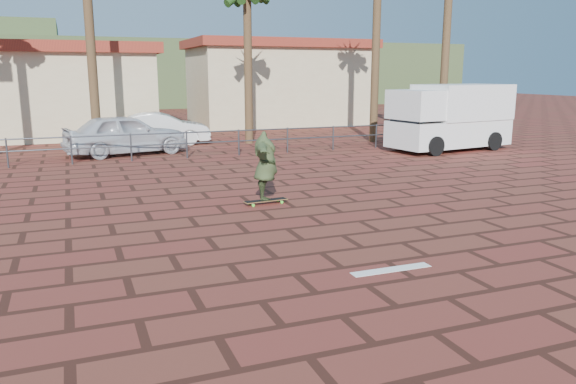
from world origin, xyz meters
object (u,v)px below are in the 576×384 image
object	(u,v)px
skateboarder	(266,166)
car_white	(161,129)
longboard	(266,201)
car_silver	(126,134)
campervan	(451,116)

from	to	relation	value
skateboarder	car_white	size ratio (longest dim) A/B	0.48
longboard	car_silver	world-z (taller)	car_silver
campervan	car_silver	size ratio (longest dim) A/B	1.16
longboard	skateboarder	bearing A→B (deg)	-102.58
skateboarder	car_white	bearing A→B (deg)	18.21
campervan	car_silver	world-z (taller)	campervan
car_silver	car_white	distance (m)	3.21
skateboarder	car_silver	size ratio (longest dim) A/B	0.44
skateboarder	campervan	bearing A→B (deg)	-41.81
skateboarder	car_white	distance (m)	12.63
longboard	campervan	bearing A→B (deg)	27.06
skateboarder	campervan	distance (m)	12.09
longboard	car_silver	xyz separation A→B (m)	(-2.29, 9.91, 0.70)
skateboarder	car_silver	bearing A→B (deg)	28.69
car_silver	car_white	xyz separation A→B (m)	(1.73, 2.70, -0.09)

